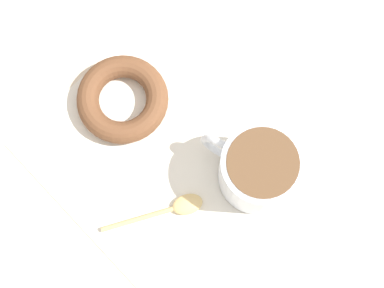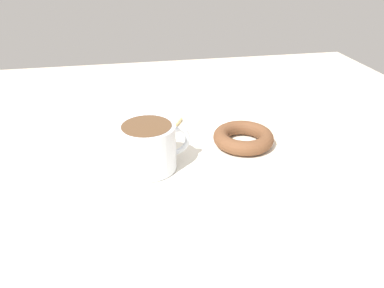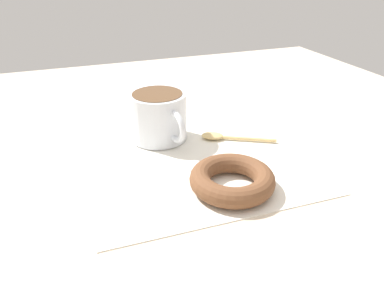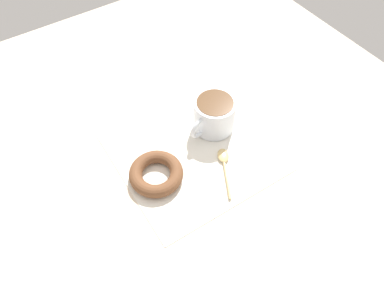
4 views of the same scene
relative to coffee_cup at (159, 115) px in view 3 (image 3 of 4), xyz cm
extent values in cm
cube|color=beige|center=(2.22, -9.54, -5.29)|extent=(120.00, 120.00, 2.00)
cube|color=white|center=(2.90, -7.66, -4.14)|extent=(32.51, 32.51, 0.30)
cylinder|color=silver|center=(-0.04, 0.17, -0.20)|extent=(9.14, 9.14, 7.59)
cylinder|color=brown|center=(-0.04, 0.17, 3.40)|extent=(7.94, 7.94, 0.60)
torus|color=silver|center=(1.25, -4.66, -0.20)|extent=(2.21, 5.21, 5.15)
torus|color=brown|center=(4.75, -17.60, -2.64)|extent=(11.08, 11.08, 2.71)
ellipsoid|color=#D8B772|center=(8.14, -3.18, -3.54)|extent=(4.31, 3.83, 0.90)
cylinder|color=#D8B772|center=(13.12, -5.90, -3.71)|extent=(8.57, 5.02, 0.56)
camera|label=1|loc=(15.64, 5.04, 70.72)|focal=60.00mm
camera|label=2|loc=(-53.15, 3.09, 29.16)|focal=35.00mm
camera|label=3|loc=(-14.20, -54.04, 23.39)|focal=35.00mm
camera|label=4|loc=(42.97, -34.16, 61.26)|focal=35.00mm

